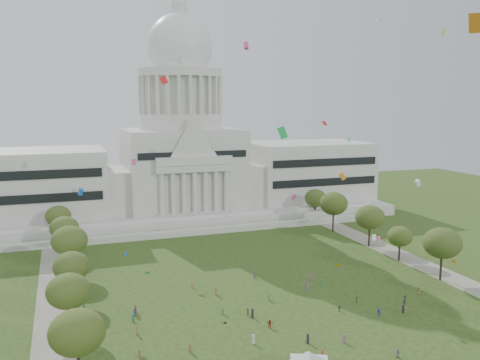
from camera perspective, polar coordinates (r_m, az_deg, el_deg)
ground at (r=103.51m, az=8.74°, el=-16.89°), size 400.00×400.00×0.00m
capitol at (r=201.87m, az=-6.53°, el=2.26°), size 160.00×64.50×91.30m
path_left at (r=120.44m, az=-20.09°, el=-13.55°), size 8.00×160.00×0.04m
path_right at (r=152.19m, az=19.52°, el=-8.85°), size 8.00×160.00×0.04m
row_tree_l_1 at (r=86.56m, az=-17.83°, el=-15.98°), size 8.86×8.86×12.59m
row_tree_l_2 at (r=105.52m, az=-18.73°, el=-11.74°), size 8.42×8.42×11.97m
row_tree_r_2 at (r=138.00m, az=21.77°, el=-6.60°), size 9.55×9.55×13.58m
row_tree_l_3 at (r=121.37m, az=-18.41°, el=-9.19°), size 8.12×8.12×11.55m
row_tree_r_3 at (r=151.50m, az=17.52°, el=-6.06°), size 7.01×7.01×9.98m
row_tree_l_4 at (r=138.84m, az=-18.61°, el=-6.45°), size 9.29×9.29×13.21m
row_tree_r_4 at (r=163.46m, az=14.38°, el=-4.07°), size 9.19×9.19×13.06m
row_tree_l_5 at (r=157.12m, az=-19.14°, el=-5.11°), size 8.33×8.33×11.85m
row_tree_r_5 at (r=179.37m, az=10.47°, el=-2.62°), size 9.82×9.82×13.96m
row_tree_l_6 at (r=174.85m, az=-19.74°, el=-3.83°), size 8.19×8.19×11.64m
row_tree_r_6 at (r=196.21m, az=8.47°, el=-2.03°), size 8.42×8.42×11.97m
event_tent at (r=87.44m, az=7.82°, el=-19.17°), size 11.45×11.45×4.83m
person_0 at (r=128.68m, az=19.46°, el=-11.64°), size 1.08×0.98×1.86m
person_2 at (r=122.26m, az=18.06°, el=-12.63°), size 1.03×0.73×1.97m
person_3 at (r=114.15m, az=15.31°, el=-14.12°), size 0.79×1.21×1.73m
person_4 at (r=114.51m, az=11.07°, el=-13.95°), size 0.79×1.01×1.52m
person_5 at (r=105.39m, az=3.36°, el=-15.81°), size 1.63×1.41×1.68m
person_6 at (r=98.46m, az=17.31°, el=-18.08°), size 0.82×0.92×1.58m
person_7 at (r=94.55m, az=9.20°, el=-18.88°), size 0.80×0.81×1.80m
person_8 at (r=110.64m, az=0.84°, el=-14.59°), size 0.83×0.58×1.60m
person_9 at (r=116.30m, az=18.12°, el=-13.81°), size 1.23×1.14×1.72m
person_10 at (r=120.15m, az=12.98°, el=-12.93°), size 0.76×0.97×1.46m
distant_crowd at (r=109.83m, az=-1.53°, el=-14.74°), size 64.84×39.43×1.93m
kite_swarm at (r=105.05m, az=7.35°, el=0.30°), size 81.55×106.90×64.04m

